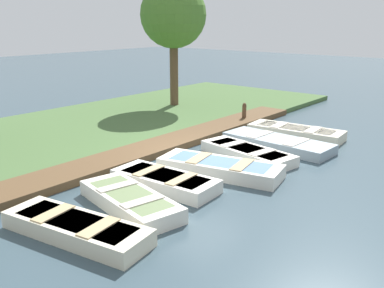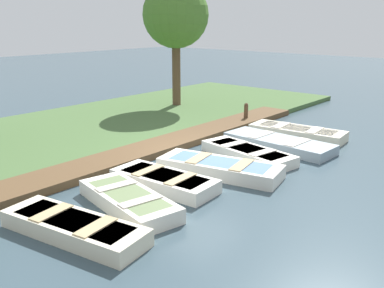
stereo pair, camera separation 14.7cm
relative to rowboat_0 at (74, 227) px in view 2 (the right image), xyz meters
The scene contains 12 objects.
ground_plane 5.28m from the rowboat_0, 103.54° to the left, with size 80.00×80.00×0.00m, color #384C56.
shore_bank 8.08m from the rowboat_0, 140.55° to the left, with size 8.00×24.00×0.20m.
dock_walkway 5.83m from the rowboat_0, 118.30° to the left, with size 1.27×14.67×0.21m.
rowboat_0 is the anchor object (origin of this frame).
rowboat_1 1.54m from the rowboat_0, 96.45° to the left, with size 2.96×1.60×0.37m.
rowboat_2 2.93m from the rowboat_0, 98.11° to the left, with size 2.78×1.26×0.36m.
rowboat_3 4.53m from the rowboat_0, 89.15° to the left, with size 3.46×1.82×0.38m.
rowboat_4 6.18m from the rowboat_0, 91.13° to the left, with size 3.16×1.56×0.34m.
rowboat_5 7.74m from the rowboat_0, 89.80° to the left, with size 3.62×1.41×0.34m.
rowboat_6 9.29m from the rowboat_0, 90.71° to the left, with size 3.34×1.38×0.37m.
mooring_post_far 10.32m from the rowboat_0, 105.20° to the left, with size 0.16×0.16×0.82m.
park_tree_left 12.91m from the rowboat_0, 123.28° to the left, with size 2.92×2.92×5.66m.
Camera 2 is at (7.74, -9.27, 3.98)m, focal length 40.00 mm.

